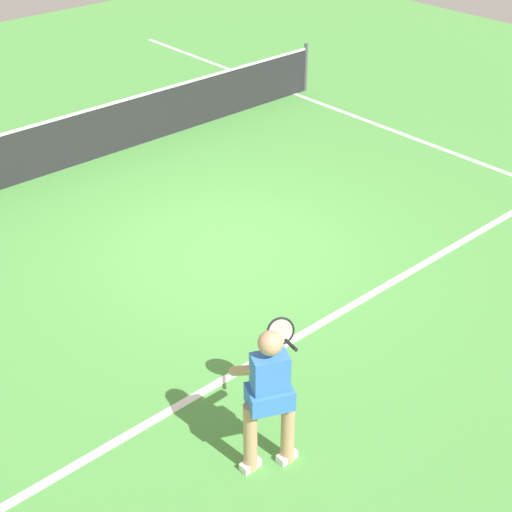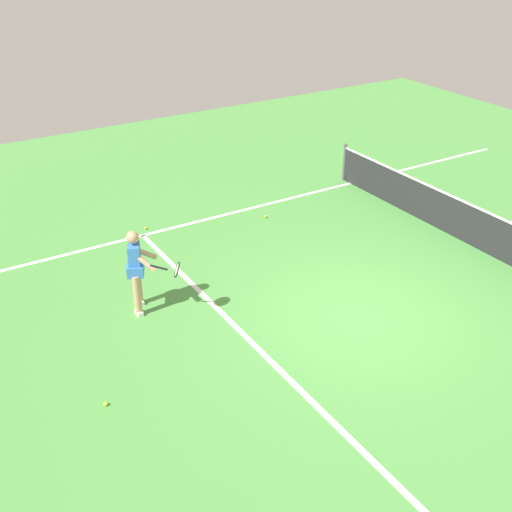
# 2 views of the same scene
# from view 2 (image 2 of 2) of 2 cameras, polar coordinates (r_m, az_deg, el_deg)

# --- Properties ---
(ground_plane) EXTENTS (25.63, 25.63, 0.00)m
(ground_plane) POSITION_cam_2_polar(r_m,az_deg,el_deg) (11.77, 8.88, -5.12)
(ground_plane) COLOR #4C9342
(service_line_marking) EXTENTS (9.83, 0.10, 0.01)m
(service_line_marking) POSITION_cam_2_polar(r_m,az_deg,el_deg) (10.77, 0.43, -8.28)
(service_line_marking) COLOR white
(service_line_marking) RESTS_ON ground
(sideline_left_marking) EXTENTS (0.10, 17.71, 0.01)m
(sideline_left_marking) POSITION_cam_2_polar(r_m,az_deg,el_deg) (15.32, -2.82, 3.58)
(sideline_left_marking) COLOR white
(sideline_left_marking) RESTS_ON ground
(court_net) EXTENTS (10.51, 0.08, 0.97)m
(court_net) POSITION_cam_2_polar(r_m,az_deg,el_deg) (14.01, 20.95, 1.14)
(court_net) COLOR #4C4C51
(court_net) RESTS_ON ground
(tennis_player) EXTENTS (1.03, 0.83, 1.55)m
(tennis_player) POSITION_cam_2_polar(r_m,az_deg,el_deg) (11.54, -10.27, -1.03)
(tennis_player) COLOR tan
(tennis_player) RESTS_ON ground
(tennis_ball_near) EXTENTS (0.07, 0.07, 0.07)m
(tennis_ball_near) POSITION_cam_2_polar(r_m,az_deg,el_deg) (9.98, -12.92, -12.40)
(tennis_ball_near) COLOR #D1E533
(tennis_ball_near) RESTS_ON ground
(tennis_ball_mid) EXTENTS (0.07, 0.07, 0.07)m
(tennis_ball_mid) POSITION_cam_2_polar(r_m,az_deg,el_deg) (15.15, 0.83, 3.44)
(tennis_ball_mid) COLOR #D1E533
(tennis_ball_mid) RESTS_ON ground
(tennis_ball_far) EXTENTS (0.07, 0.07, 0.07)m
(tennis_ball_far) POSITION_cam_2_polar(r_m,az_deg,el_deg) (14.81, -9.58, 2.41)
(tennis_ball_far) COLOR #D1E533
(tennis_ball_far) RESTS_ON ground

